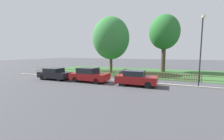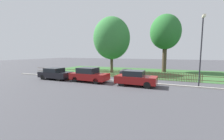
{
  "view_description": "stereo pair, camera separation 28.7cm",
  "coord_description": "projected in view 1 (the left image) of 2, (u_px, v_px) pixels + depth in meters",
  "views": [
    {
      "loc": [
        3.32,
        -14.67,
        3.04
      ],
      "look_at": [
        -2.89,
        0.96,
        1.1
      ],
      "focal_mm": 24.0,
      "sensor_mm": 36.0,
      "label": 1
    },
    {
      "loc": [
        3.58,
        -14.57,
        3.04
      ],
      "look_at": [
        -2.89,
        0.96,
        1.1
      ],
      "focal_mm": 24.0,
      "sensor_mm": 36.0,
      "label": 2
    }
  ],
  "objects": [
    {
      "name": "ground_plane",
      "position": [
        135.0,
        83.0,
        15.11
      ],
      "size": [
        120.0,
        120.0,
        0.0
      ],
      "primitive_type": "plane",
      "color": "#424247"
    },
    {
      "name": "kerb_stone",
      "position": [
        135.0,
        82.0,
        15.2
      ],
      "size": [
        33.13,
        0.2,
        0.12
      ],
      "primitive_type": "cube",
      "color": "#B2ADA3",
      "rests_on": "ground"
    },
    {
      "name": "grass_strip",
      "position": [
        148.0,
        73.0,
        23.13
      ],
      "size": [
        33.13,
        11.89,
        0.01
      ],
      "primitive_type": "cube",
      "color": "#33602D",
      "rests_on": "ground"
    },
    {
      "name": "park_fence",
      "position": [
        140.0,
        75.0,
        17.59
      ],
      "size": [
        33.13,
        0.05,
        0.93
      ],
      "color": "brown",
      "rests_on": "ground"
    },
    {
      "name": "parked_car_silver_hatchback",
      "position": [
        55.0,
        74.0,
        17.11
      ],
      "size": [
        3.72,
        1.79,
        1.31
      ],
      "rotation": [
        0.0,
        0.0,
        0.0
      ],
      "color": "black",
      "rests_on": "ground"
    },
    {
      "name": "parked_car_black_saloon",
      "position": [
        89.0,
        75.0,
        15.67
      ],
      "size": [
        4.06,
        1.9,
        1.49
      ],
      "rotation": [
        0.0,
        0.0,
        -0.03
      ],
      "color": "maroon",
      "rests_on": "ground"
    },
    {
      "name": "parked_car_navy_estate",
      "position": [
        136.0,
        78.0,
        13.83
      ],
      "size": [
        3.74,
        1.73,
        1.42
      ],
      "rotation": [
        0.0,
        0.0,
        -0.0
      ],
      "color": "maroon",
      "rests_on": "ground"
    },
    {
      "name": "covered_motorcycle",
      "position": [
        127.0,
        73.0,
        17.58
      ],
      "size": [
        2.08,
        0.73,
        1.17
      ],
      "rotation": [
        0.0,
        0.0,
        -0.02
      ],
      "color": "black",
      "rests_on": "ground"
    },
    {
      "name": "tree_nearest_kerb",
      "position": [
        111.0,
        38.0,
        22.45
      ],
      "size": [
        5.49,
        5.49,
        8.37
      ],
      "color": "#473828",
      "rests_on": "ground"
    },
    {
      "name": "tree_behind_motorcycle",
      "position": [
        164.0,
        32.0,
        23.49
      ],
      "size": [
        4.7,
        4.7,
        8.98
      ],
      "color": "#473828",
      "rests_on": "ground"
    },
    {
      "name": "street_lamp",
      "position": [
        201.0,
        43.0,
        13.22
      ],
      "size": [
        0.2,
        0.79,
        6.22
      ],
      "color": "black",
      "rests_on": "ground"
    }
  ]
}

